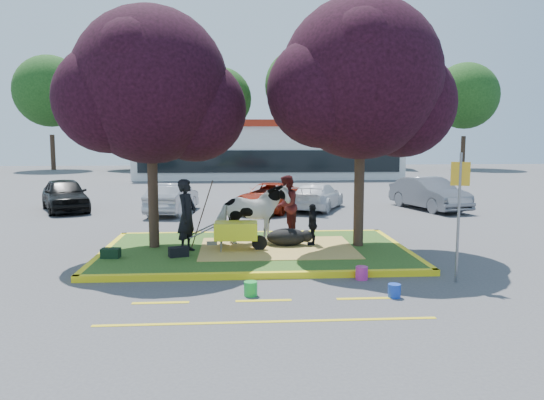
{
  "coord_description": "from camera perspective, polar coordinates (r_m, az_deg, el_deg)",
  "views": [
    {
      "loc": [
        -0.53,
        -14.27,
        3.21
      ],
      "look_at": [
        0.49,
        0.5,
        1.42
      ],
      "focal_mm": 35.0,
      "sensor_mm": 36.0,
      "label": 1
    }
  ],
  "objects": [
    {
      "name": "bucket_pink",
      "position": [
        12.2,
        9.62,
        -7.75
      ],
      "size": [
        0.28,
        0.28,
        0.3
      ],
      "primitive_type": "cylinder",
      "rotation": [
        0.0,
        0.0,
        -0.02
      ],
      "color": "#CC2D91",
      "rests_on": "ground"
    },
    {
      "name": "fire_lane_stripe_c",
      "position": [
        10.86,
        9.87,
        -10.39
      ],
      "size": [
        1.1,
        0.12,
        0.01
      ],
      "primitive_type": "cube",
      "color": "yellow",
      "rests_on": "ground"
    },
    {
      "name": "cow",
      "position": [
        15.07,
        -2.13,
        -1.53
      ],
      "size": [
        2.19,
        1.39,
        1.71
      ],
      "primitive_type": "imported",
      "rotation": [
        0.0,
        0.0,
        1.82
      ],
      "color": "silver",
      "rests_on": "median_island"
    },
    {
      "name": "fire_lane_stripe_a",
      "position": [
        10.67,
        -11.89,
        -10.77
      ],
      "size": [
        1.1,
        0.12,
        0.01
      ],
      "primitive_type": "cube",
      "color": "yellow",
      "rests_on": "ground"
    },
    {
      "name": "tree_purple_left",
      "position": [
        14.86,
        -12.89,
        11.15
      ],
      "size": [
        5.06,
        4.2,
        6.51
      ],
      "color": "black",
      "rests_on": "median_island"
    },
    {
      "name": "calf",
      "position": [
        14.89,
        1.61,
        -4.01
      ],
      "size": [
        1.27,
        0.95,
        0.49
      ],
      "primitive_type": "ellipsoid",
      "rotation": [
        0.0,
        0.0,
        0.3
      ],
      "color": "black",
      "rests_on": "median_island"
    },
    {
      "name": "median_island",
      "position": [
        14.62,
        -1.79,
        -5.5
      ],
      "size": [
        8.0,
        5.0,
        0.15
      ],
      "primitive_type": "cube",
      "color": "#284D18",
      "rests_on": "ground"
    },
    {
      "name": "treeline",
      "position": [
        52.1,
        -2.04,
        11.86
      ],
      "size": [
        46.58,
        7.8,
        14.63
      ],
      "color": "black",
      "rests_on": "ground"
    },
    {
      "name": "sign_post",
      "position": [
        12.2,
        19.49,
        -0.18
      ],
      "size": [
        0.38,
        0.18,
        2.86
      ],
      "rotation": [
        0.0,
        0.0,
        -0.39
      ],
      "color": "slate",
      "rests_on": "ground"
    },
    {
      "name": "car_red",
      "position": [
        22.74,
        -0.21,
        0.3
      ],
      "size": [
        3.5,
        4.76,
        1.2
      ],
      "primitive_type": "imported",
      "rotation": [
        0.0,
        0.0,
        -0.39
      ],
      "color": "#9E230D",
      "rests_on": "ground"
    },
    {
      "name": "car_black",
      "position": [
        24.55,
        -21.39,
        0.55
      ],
      "size": [
        3.21,
        4.44,
        1.41
      ],
      "primitive_type": "imported",
      "rotation": [
        0.0,
        0.0,
        0.42
      ],
      "color": "black",
      "rests_on": "ground"
    },
    {
      "name": "fire_lane_long",
      "position": [
        9.44,
        -0.51,
        -12.97
      ],
      "size": [
        6.0,
        0.1,
        0.01
      ],
      "primitive_type": "cube",
      "color": "yellow",
      "rests_on": "ground"
    },
    {
      "name": "car_silver",
      "position": [
        22.48,
        -10.67,
        0.19
      ],
      "size": [
        1.95,
        4.03,
        1.27
      ],
      "primitive_type": "imported",
      "rotation": [
        0.0,
        0.0,
        2.98
      ],
      "color": "#9D9FA5",
      "rests_on": "ground"
    },
    {
      "name": "wheelbarrow",
      "position": [
        14.23,
        -3.83,
        -3.36
      ],
      "size": [
        2.06,
        0.72,
        0.78
      ],
      "rotation": [
        0.0,
        0.0,
        -0.03
      ],
      "color": "black",
      "rests_on": "median_island"
    },
    {
      "name": "tree_purple_right",
      "position": [
        14.91,
        9.66,
        11.99
      ],
      "size": [
        5.3,
        4.4,
        6.82
      ],
      "color": "black",
      "rests_on": "median_island"
    },
    {
      "name": "fire_lane_stripe_b",
      "position": [
        10.58,
        -0.91,
        -10.77
      ],
      "size": [
        1.1,
        0.12,
        0.01
      ],
      "primitive_type": "cube",
      "color": "yellow",
      "rests_on": "ground"
    },
    {
      "name": "retail_building",
      "position": [
        42.34,
        -0.52,
        5.59
      ],
      "size": [
        20.4,
        8.4,
        4.4
      ],
      "color": "silver",
      "rests_on": "ground"
    },
    {
      "name": "curb_far",
      "position": [
        17.14,
        -2.11,
        -3.66
      ],
      "size": [
        8.3,
        0.16,
        0.15
      ],
      "primitive_type": "cube",
      "color": "yellow",
      "rests_on": "ground"
    },
    {
      "name": "bucket_green",
      "position": [
        10.86,
        -2.31,
        -9.51
      ],
      "size": [
        0.36,
        0.36,
        0.29
      ],
      "primitive_type": "cylinder",
      "rotation": [
        0.0,
        0.0,
        0.4
      ],
      "color": "green",
      "rests_on": "ground"
    },
    {
      "name": "curb_right",
      "position": [
        15.32,
        13.72,
        -5.13
      ],
      "size": [
        0.16,
        5.3,
        0.15
      ],
      "primitive_type": "cube",
      "color": "yellow",
      "rests_on": "ground"
    },
    {
      "name": "curb_left",
      "position": [
        15.03,
        -17.6,
        -5.48
      ],
      "size": [
        0.16,
        5.3,
        0.15
      ],
      "primitive_type": "cube",
      "color": "yellow",
      "rests_on": "ground"
    },
    {
      "name": "visitor_b",
      "position": [
        14.95,
        4.37,
        -2.65
      ],
      "size": [
        0.36,
        0.72,
        1.18
      ],
      "primitive_type": "imported",
      "rotation": [
        0.0,
        0.0,
        -1.68
      ],
      "color": "black",
      "rests_on": "median_island"
    },
    {
      "name": "car_white",
      "position": [
        23.33,
        4.91,
        0.42
      ],
      "size": [
        3.13,
        4.4,
        1.18
      ],
      "primitive_type": "imported",
      "rotation": [
        0.0,
        0.0,
        2.74
      ],
      "color": "silver",
      "rests_on": "ground"
    },
    {
      "name": "bucket_blue",
      "position": [
        11.02,
        13.02,
        -9.49
      ],
      "size": [
        0.26,
        0.26,
        0.27
      ],
      "primitive_type": "cylinder",
      "rotation": [
        0.0,
        0.0,
        -0.01
      ],
      "color": "#173CB8",
      "rests_on": "ground"
    },
    {
      "name": "ground",
      "position": [
        14.63,
        -1.78,
        -5.79
      ],
      "size": [
        90.0,
        90.0,
        0.0
      ],
      "primitive_type": "plane",
      "color": "#424244",
      "rests_on": "ground"
    },
    {
      "name": "handler",
      "position": [
        14.19,
        -9.14,
        -1.68
      ],
      "size": [
        0.68,
        0.82,
        1.94
      ],
      "primitive_type": "imported",
      "rotation": [
        0.0,
        0.0,
        1.23
      ],
      "color": "black",
      "rests_on": "median_island"
    },
    {
      "name": "visitor_a",
      "position": [
        16.43,
        1.54,
        -0.57
      ],
      "size": [
        0.97,
        1.09,
        1.86
      ],
      "primitive_type": "imported",
      "rotation": [
        0.0,
        0.0,
        -1.92
      ],
      "color": "#491516",
      "rests_on": "median_island"
    },
    {
      "name": "curb_near",
      "position": [
        12.11,
        -1.32,
        -8.12
      ],
      "size": [
        8.3,
        0.16,
        0.15
      ],
      "primitive_type": "cube",
      "color": "yellow",
      "rests_on": "ground"
    },
    {
      "name": "gear_bag_green",
      "position": [
        14.06,
        -16.96,
        -5.48
      ],
      "size": [
        0.48,
        0.32,
        0.24
      ],
      "primitive_type": "cube",
      "rotation": [
        0.0,
        0.0,
        -0.08
      ],
      "color": "black",
      "rests_on": "median_island"
    },
    {
      "name": "gear_bag_dark",
      "position": [
        13.79,
        -10.02,
        -5.51
      ],
      "size": [
        0.55,
        0.41,
        0.25
      ],
      "primitive_type": "cube",
      "rotation": [
        0.0,
        0.0,
        0.32
      ],
      "color": "black",
      "rests_on": "median_island"
    },
    {
      "name": "straw_bedding",
      "position": [
        14.63,
        0.57,
        -5.17
      ],
      "size": [
        4.2,
        3.0,
        0.01
      ],
      "primitive_type": "cube",
      "color": "tan",
      "rests_on": "median_island"
    },
    {
      "name": "car_grey",
      "position": [
        24.26,
        16.55,
        0.67
      ],
      "size": [
        2.57,
        4.52,
        1.41
      ],
      "primitive_type": "imported",
      "rotation": [
        0.0,
        0.0,
        0.27
      ],
      "color": "slate",
      "rests_on": "ground"
    }
  ]
}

